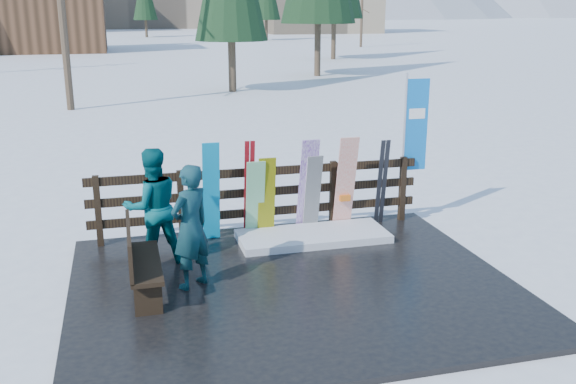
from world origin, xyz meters
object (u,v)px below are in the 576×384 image
object	(u,v)px
bench	(139,259)
snowboard_5	(346,183)
snowboard_4	(313,193)
person_front	(191,227)
snowboard_0	(211,192)
person_back	(152,207)
rental_flag	(413,130)
snowboard_3	(307,186)
snowboard_1	(255,199)
snowboard_2	(267,197)

from	to	relation	value
bench	snowboard_5	xyz separation A→B (m)	(3.50, 1.84, 0.30)
snowboard_4	person_front	xyz separation A→B (m)	(-2.22, -1.72, 0.18)
snowboard_0	person_back	distance (m)	1.21
snowboard_5	person_back	world-z (taller)	person_back
rental_flag	person_front	xyz separation A→B (m)	(-4.12, -1.99, -0.75)
snowboard_4	person_front	distance (m)	2.81
snowboard_4	snowboard_3	bearing A→B (deg)	180.00
rental_flag	person_front	size ratio (longest dim) A/B	1.52
snowboard_3	snowboard_5	size ratio (longest dim) A/B	1.01
snowboard_5	person_back	xyz separation A→B (m)	(-3.24, -0.74, 0.06)
snowboard_1	snowboard_2	bearing A→B (deg)	0.00
bench	person_back	distance (m)	1.19
snowboard_1	rental_flag	world-z (taller)	rental_flag
bench	person_front	bearing A→B (deg)	10.14
snowboard_0	snowboard_2	world-z (taller)	snowboard_0
snowboard_3	snowboard_1	bearing A→B (deg)	-180.00
person_front	snowboard_5	bearing A→B (deg)	175.54
snowboard_4	snowboard_5	xyz separation A→B (m)	(0.58, 0.00, 0.14)
snowboard_1	snowboard_5	xyz separation A→B (m)	(1.56, 0.00, 0.16)
person_front	snowboard_0	bearing A→B (deg)	-142.82
bench	snowboard_5	size ratio (longest dim) A/B	0.90
rental_flag	bench	bearing A→B (deg)	-156.34
snowboard_2	person_front	distance (m)	2.24
snowboard_2	rental_flag	world-z (taller)	rental_flag
bench	snowboard_0	distance (m)	2.23
snowboard_3	snowboard_2	bearing A→B (deg)	-180.00
rental_flag	snowboard_0	bearing A→B (deg)	-175.72
bench	snowboard_3	xyz separation A→B (m)	(2.82, 1.84, 0.30)
snowboard_1	person_front	size ratio (longest dim) A/B	0.78
bench	person_front	distance (m)	0.79
snowboard_5	snowboard_4	bearing A→B (deg)	-180.00
snowboard_5	rental_flag	size ratio (longest dim) A/B	0.64
snowboard_4	snowboard_5	world-z (taller)	snowboard_5
snowboard_0	person_front	distance (m)	1.79
snowboard_4	person_front	bearing A→B (deg)	-142.24
bench	snowboard_5	distance (m)	3.96
snowboard_3	snowboard_5	xyz separation A→B (m)	(0.67, 0.00, -0.00)
bench	snowboard_4	world-z (taller)	snowboard_4
snowboard_4	snowboard_1	bearing A→B (deg)	180.00
snowboard_5	person_front	distance (m)	3.28
snowboard_4	rental_flag	xyz separation A→B (m)	(1.91, 0.27, 0.93)
person_front	snowboard_2	bearing A→B (deg)	-165.73
snowboard_0	rental_flag	size ratio (longest dim) A/B	0.64
snowboard_0	snowboard_5	size ratio (longest dim) A/B	1.00
snowboard_2	person_back	xyz separation A→B (m)	(-1.87, -0.74, 0.20)
rental_flag	snowboard_2	bearing A→B (deg)	-174.28
snowboard_0	snowboard_3	distance (m)	1.61
snowboard_4	rental_flag	distance (m)	2.14
snowboard_3	snowboard_5	distance (m)	0.67
snowboard_2	person_front	world-z (taller)	person_front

